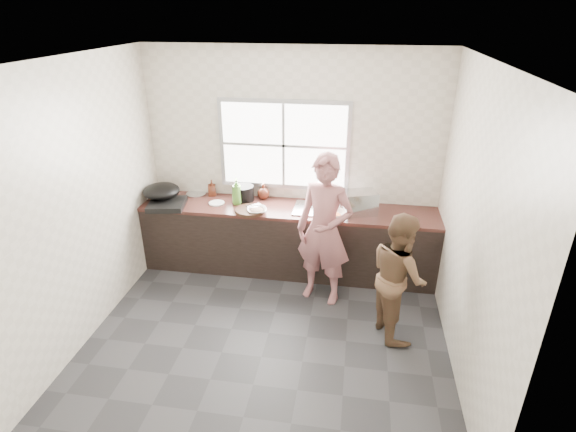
% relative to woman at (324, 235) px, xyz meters
% --- Properties ---
extents(floor, '(3.60, 3.20, 0.01)m').
position_rel_woman_xyz_m(floor, '(-0.49, -0.74, -0.81)').
color(floor, '#29292C').
rests_on(floor, ground).
extents(ceiling, '(3.60, 3.20, 0.01)m').
position_rel_woman_xyz_m(ceiling, '(-0.49, -0.74, 1.90)').
color(ceiling, silver).
rests_on(ceiling, wall_back).
extents(wall_back, '(3.60, 0.01, 2.70)m').
position_rel_woman_xyz_m(wall_back, '(-0.49, 0.87, 0.54)').
color(wall_back, beige).
rests_on(wall_back, ground).
extents(wall_left, '(0.01, 3.20, 2.70)m').
position_rel_woman_xyz_m(wall_left, '(-2.29, -0.74, 0.54)').
color(wall_left, beige).
rests_on(wall_left, ground).
extents(wall_right, '(0.01, 3.20, 2.70)m').
position_rel_woman_xyz_m(wall_right, '(1.32, -0.74, 0.54)').
color(wall_right, silver).
rests_on(wall_right, ground).
extents(wall_front, '(3.60, 0.01, 2.70)m').
position_rel_woman_xyz_m(wall_front, '(-0.49, -2.34, 0.54)').
color(wall_front, beige).
rests_on(wall_front, ground).
extents(cabinet, '(3.60, 0.62, 0.82)m').
position_rel_woman_xyz_m(cabinet, '(-0.49, 0.55, -0.40)').
color(cabinet, black).
rests_on(cabinet, floor).
extents(countertop, '(3.60, 0.64, 0.04)m').
position_rel_woman_xyz_m(countertop, '(-0.49, 0.55, 0.03)').
color(countertop, '#3D1E19').
rests_on(countertop, cabinet).
extents(sink, '(0.55, 0.45, 0.02)m').
position_rel_woman_xyz_m(sink, '(-0.14, 0.55, 0.06)').
color(sink, silver).
rests_on(sink, countertop).
extents(faucet, '(0.02, 0.02, 0.30)m').
position_rel_woman_xyz_m(faucet, '(-0.14, 0.75, 0.20)').
color(faucet, silver).
rests_on(faucet, countertop).
extents(window_frame, '(1.60, 0.05, 1.10)m').
position_rel_woman_xyz_m(window_frame, '(-0.59, 0.85, 0.74)').
color(window_frame, '#9EA0A5').
rests_on(window_frame, wall_back).
extents(window_glazing, '(1.50, 0.01, 1.00)m').
position_rel_woman_xyz_m(window_glazing, '(-0.59, 0.83, 0.74)').
color(window_glazing, white).
rests_on(window_glazing, window_frame).
extents(woman, '(0.67, 0.54, 1.61)m').
position_rel_woman_xyz_m(woman, '(0.00, 0.00, 0.00)').
color(woman, '#A36263').
rests_on(woman, floor).
extents(person_side, '(0.70, 0.78, 1.33)m').
position_rel_woman_xyz_m(person_side, '(0.78, -0.48, -0.14)').
color(person_side, brown).
rests_on(person_side, floor).
extents(cutting_board, '(0.44, 0.44, 0.04)m').
position_rel_woman_xyz_m(cutting_board, '(-0.91, 0.36, 0.07)').
color(cutting_board, black).
rests_on(cutting_board, countertop).
extents(cleaver, '(0.20, 0.18, 0.01)m').
position_rel_woman_xyz_m(cleaver, '(-0.88, 0.44, 0.10)').
color(cleaver, silver).
rests_on(cleaver, cutting_board).
extents(bowl_mince, '(0.30, 0.30, 0.06)m').
position_rel_woman_xyz_m(bowl_mince, '(-0.83, 0.34, 0.08)').
color(bowl_mince, white).
rests_on(bowl_mince, countertop).
extents(bowl_crabs, '(0.25, 0.25, 0.07)m').
position_rel_woman_xyz_m(bowl_crabs, '(0.09, 0.34, 0.09)').
color(bowl_crabs, silver).
rests_on(bowl_crabs, countertop).
extents(bowl_held, '(0.20, 0.20, 0.06)m').
position_rel_woman_xyz_m(bowl_held, '(-0.06, 0.55, 0.08)').
color(bowl_held, white).
rests_on(bowl_held, countertop).
extents(black_pot, '(0.31, 0.31, 0.19)m').
position_rel_woman_xyz_m(black_pot, '(-1.08, 0.68, 0.15)').
color(black_pot, black).
rests_on(black_pot, countertop).
extents(plate_food, '(0.20, 0.20, 0.02)m').
position_rel_woman_xyz_m(plate_food, '(-1.38, 0.53, 0.06)').
color(plate_food, silver).
rests_on(plate_food, countertop).
extents(bottle_green, '(0.16, 0.16, 0.33)m').
position_rel_woman_xyz_m(bottle_green, '(-1.13, 0.57, 0.22)').
color(bottle_green, '#4A8B2D').
rests_on(bottle_green, countertop).
extents(bottle_brown_tall, '(0.11, 0.11, 0.19)m').
position_rel_woman_xyz_m(bottle_brown_tall, '(-1.52, 0.78, 0.15)').
color(bottle_brown_tall, '#4B2112').
rests_on(bottle_brown_tall, countertop).
extents(bottle_brown_short, '(0.17, 0.17, 0.18)m').
position_rel_woman_xyz_m(bottle_brown_short, '(-0.84, 0.78, 0.15)').
color(bottle_brown_short, '#441B11').
rests_on(bottle_brown_short, countertop).
extents(glass_jar, '(0.08, 0.08, 0.09)m').
position_rel_woman_xyz_m(glass_jar, '(-1.14, 0.71, 0.10)').
color(glass_jar, white).
rests_on(glass_jar, countertop).
extents(burner, '(0.49, 0.49, 0.06)m').
position_rel_woman_xyz_m(burner, '(-1.95, 0.35, 0.09)').
color(burner, black).
rests_on(burner, countertop).
extents(wok, '(0.49, 0.49, 0.17)m').
position_rel_woman_xyz_m(wok, '(-2.07, 0.48, 0.20)').
color(wok, black).
rests_on(wok, burner).
extents(dish_rack, '(0.43, 0.36, 0.27)m').
position_rel_woman_xyz_m(dish_rack, '(0.37, 0.52, 0.19)').
color(dish_rack, '#B9BDC0').
rests_on(dish_rack, countertop).
extents(pot_lid_left, '(0.36, 0.36, 0.01)m').
position_rel_woman_xyz_m(pot_lid_left, '(-1.98, 0.47, 0.06)').
color(pot_lid_left, silver).
rests_on(pot_lid_left, countertop).
extents(pot_lid_right, '(0.33, 0.33, 0.01)m').
position_rel_woman_xyz_m(pot_lid_right, '(-1.74, 0.78, 0.06)').
color(pot_lid_right, silver).
rests_on(pot_lid_right, countertop).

